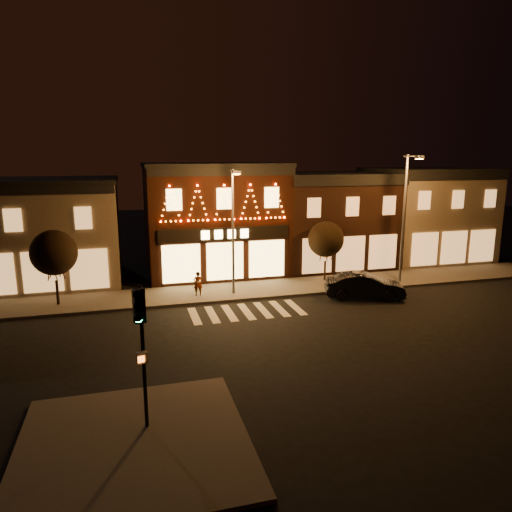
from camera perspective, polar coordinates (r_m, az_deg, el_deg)
name	(u,v)px	position (r m, az deg, el deg)	size (l,w,h in m)	color
ground	(266,337)	(23.54, 1.26, -9.82)	(120.00, 120.00, 0.00)	black
sidewalk_far	(261,289)	(31.31, 0.57, -4.07)	(44.00, 4.00, 0.15)	#47423D
sidewalk_near	(134,444)	(15.98, -14.63, -21.30)	(7.00, 7.00, 0.15)	#47423D
building_left	(28,232)	(35.91, -26.03, 2.65)	(12.20, 8.28, 7.30)	brown
building_pulp	(214,218)	(35.75, -5.16, 4.60)	(10.20, 8.34, 8.30)	#33150B
building_right_a	(329,219)	(38.64, 8.88, 4.46)	(9.20, 8.28, 7.50)	black
building_right_b	(425,214)	(43.09, 19.91, 4.86)	(9.20, 8.28, 7.80)	brown
traffic_signal_near	(141,330)	(15.02, -13.86, -8.80)	(0.39, 0.50, 4.76)	black
streetlamp_mid	(233,222)	(29.03, -2.76, 4.11)	(0.51, 1.80, 7.86)	#59595E
streetlamp_right	(406,209)	(33.30, 17.80, 5.47)	(0.66, 2.01, 8.75)	#59595E
tree_left	(54,253)	(29.63, -23.43, 0.36)	(2.67, 2.67, 4.46)	black
tree_right	(326,239)	(33.05, 8.51, 2.03)	(2.51, 2.51, 4.20)	black
dark_sedan	(364,286)	(30.18, 13.08, -3.57)	(1.70, 4.87, 1.60)	black
pedestrian	(198,284)	(29.69, -7.10, -3.36)	(0.57, 0.37, 1.55)	gray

